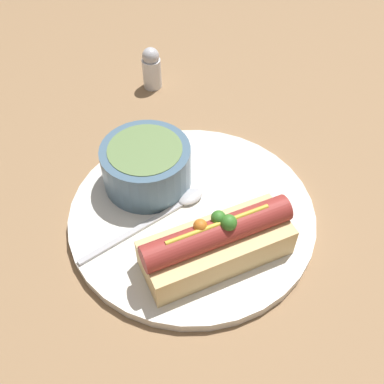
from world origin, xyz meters
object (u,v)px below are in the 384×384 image
(hot_dog, at_px, (217,243))
(soup_bowl, at_px, (146,164))
(salt_shaker, at_px, (152,68))
(spoon, at_px, (172,209))

(hot_dog, xyz_separation_m, soup_bowl, (-0.07, 0.12, 0.00))
(soup_bowl, xyz_separation_m, salt_shaker, (0.02, 0.23, -0.01))
(soup_bowl, xyz_separation_m, spoon, (0.03, -0.05, -0.03))
(hot_dog, bearing_deg, soup_bowl, 101.31)
(soup_bowl, height_order, spoon, soup_bowl)
(spoon, height_order, salt_shaker, salt_shaker)
(soup_bowl, relative_size, spoon, 0.70)
(soup_bowl, height_order, salt_shaker, soup_bowl)
(hot_dog, xyz_separation_m, spoon, (-0.04, 0.07, -0.02))
(hot_dog, distance_m, salt_shaker, 0.35)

